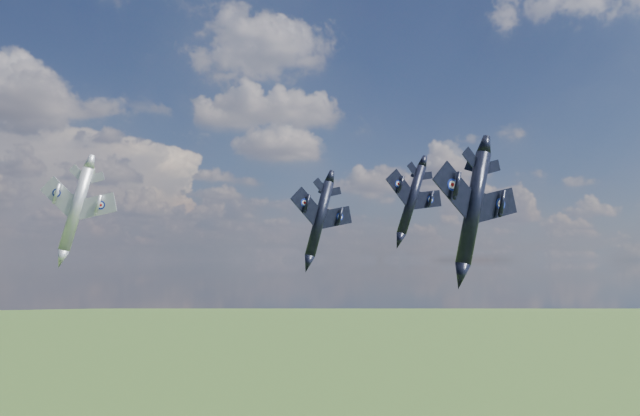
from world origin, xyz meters
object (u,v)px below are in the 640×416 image
object	(u,v)px
jet_high_navy	(412,200)
jet_lead_navy	(320,219)
jet_left_silver	(76,209)
jet_right_navy	(473,208)

from	to	relation	value
jet_high_navy	jet_lead_navy	bearing A→B (deg)	-144.03
jet_high_navy	jet_left_silver	world-z (taller)	jet_high_navy
jet_right_navy	jet_left_silver	size ratio (longest dim) A/B	1.13
jet_right_navy	jet_high_navy	size ratio (longest dim) A/B	1.02
jet_high_navy	jet_left_silver	distance (m)	50.69
jet_lead_navy	jet_high_navy	size ratio (longest dim) A/B	0.78
jet_lead_navy	jet_left_silver	distance (m)	31.06
jet_lead_navy	jet_high_navy	bearing A→B (deg)	30.32
jet_high_navy	jet_left_silver	bearing A→B (deg)	-179.12
jet_right_navy	jet_left_silver	bearing A→B (deg)	136.53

